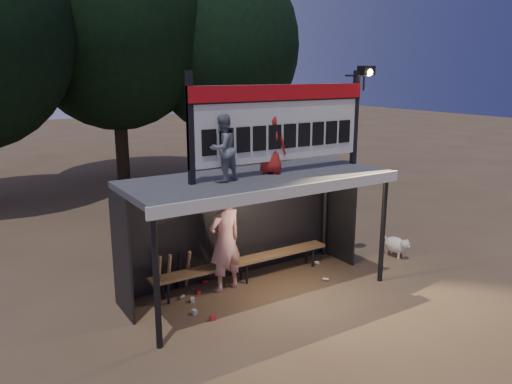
% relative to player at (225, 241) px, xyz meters
% --- Properties ---
extents(ground, '(80.00, 80.00, 0.00)m').
position_rel_player_xyz_m(ground, '(0.50, -0.42, -1.01)').
color(ground, brown).
rests_on(ground, ground).
extents(player, '(0.81, 0.61, 2.03)m').
position_rel_player_xyz_m(player, '(0.00, 0.00, 0.00)').
color(player, white).
rests_on(player, ground).
extents(child_a, '(0.68, 0.61, 1.17)m').
position_rel_player_xyz_m(child_a, '(-0.29, -0.51, 1.89)').
color(child_a, slate).
rests_on(child_a, dugout_shelter).
extents(child_b, '(0.64, 0.63, 1.11)m').
position_rel_player_xyz_m(child_b, '(0.82, -0.35, 1.86)').
color(child_b, '#A91E1A').
rests_on(child_b, dugout_shelter).
extents(dugout_shelter, '(5.10, 2.08, 2.32)m').
position_rel_player_xyz_m(dugout_shelter, '(0.50, -0.18, 0.83)').
color(dugout_shelter, '#3F3F42').
rests_on(dugout_shelter, ground).
extents(scoreboard_assembly, '(4.10, 0.27, 1.99)m').
position_rel_player_xyz_m(scoreboard_assembly, '(1.05, -0.43, 2.31)').
color(scoreboard_assembly, black).
rests_on(scoreboard_assembly, dugout_shelter).
extents(bench, '(4.00, 0.35, 0.48)m').
position_rel_player_xyz_m(bench, '(0.50, 0.13, -0.58)').
color(bench, olive).
rests_on(bench, ground).
extents(tree_mid, '(7.22, 7.22, 10.36)m').
position_rel_player_xyz_m(tree_mid, '(1.50, 11.08, 5.15)').
color(tree_mid, '#302215').
rests_on(tree_mid, ground).
extents(tree_right, '(6.08, 6.08, 8.72)m').
position_rel_player_xyz_m(tree_right, '(5.50, 10.08, 4.18)').
color(tree_right, black).
rests_on(tree_right, ground).
extents(dog, '(0.36, 0.81, 0.49)m').
position_rel_player_xyz_m(dog, '(4.24, -0.53, -0.73)').
color(dog, white).
rests_on(dog, ground).
extents(bats, '(0.68, 0.36, 0.84)m').
position_rel_player_xyz_m(bats, '(-0.92, 0.40, -0.58)').
color(bats, '#9E7649').
rests_on(bats, ground).
extents(litter, '(3.43, 1.53, 0.08)m').
position_rel_player_xyz_m(litter, '(-0.02, -0.23, -0.98)').
color(litter, '#A81F1C').
rests_on(litter, ground).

